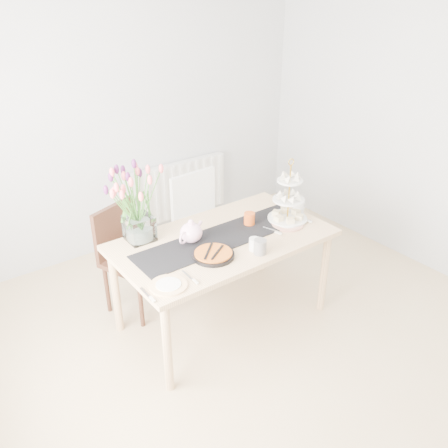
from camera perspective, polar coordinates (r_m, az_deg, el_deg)
room_shell at (r=2.86m, az=8.05°, el=3.30°), size 4.50×4.50×4.50m
radiator at (r=5.08m, az=-5.77°, el=4.07°), size 1.20×0.08×0.60m
dining_table at (r=3.55m, az=-0.10°, el=-2.72°), size 1.60×0.90×0.75m
chair_brown at (r=3.88m, az=-11.52°, el=-3.16°), size 0.57×0.57×0.89m
chair_white at (r=4.24m, az=-2.65°, el=0.79°), size 0.50×0.50×0.95m
table_runner at (r=3.51m, az=-0.10°, el=-1.58°), size 1.40×0.35×0.01m
tulip_vase at (r=3.37m, az=-10.53°, el=3.77°), size 0.69×0.69×0.59m
cake_stand at (r=3.74m, az=7.74°, el=2.31°), size 0.31×0.31×0.46m
teapot at (r=3.41m, az=-3.97°, el=-1.03°), size 0.32×0.29×0.17m
cream_jug at (r=3.89m, az=8.92°, el=1.89°), size 0.10×0.10×0.09m
tart_tin at (r=3.27m, az=-1.29°, el=-3.70°), size 0.29×0.29×0.04m
mug_grey at (r=3.30m, az=4.37°, el=-2.75°), size 0.12×0.12×0.11m
mug_white at (r=3.34m, az=3.68°, el=-2.45°), size 0.09×0.09×0.09m
mug_orange at (r=3.67m, az=3.07°, el=0.62°), size 0.12×0.12×0.10m
plate_left at (r=3.00m, az=-6.69°, el=-7.33°), size 0.25×0.25×0.01m
plate_right at (r=3.72m, az=7.64°, el=-0.01°), size 0.31×0.31×0.01m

